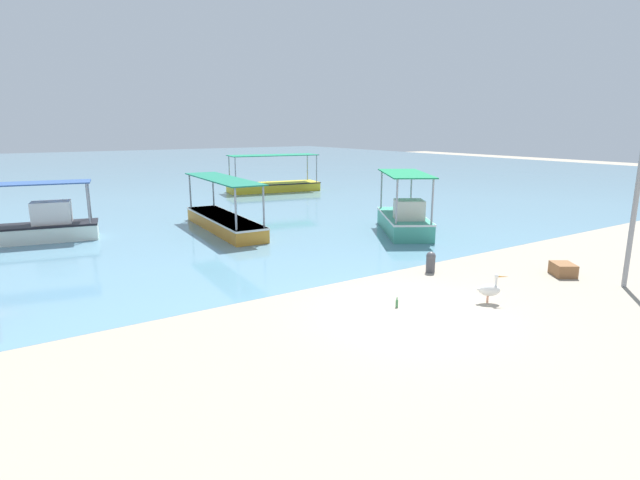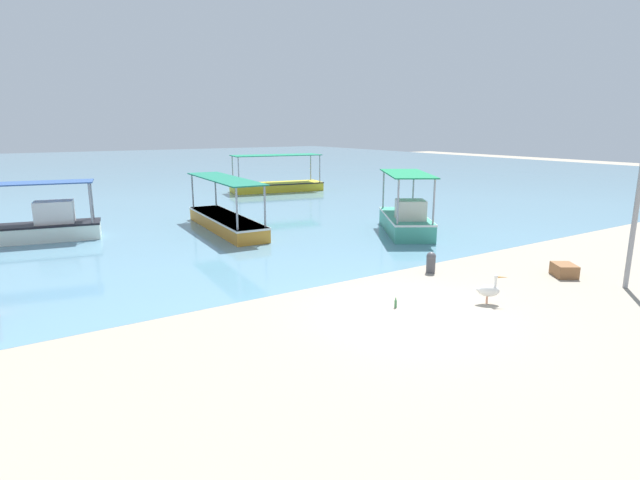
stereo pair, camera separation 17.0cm
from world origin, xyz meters
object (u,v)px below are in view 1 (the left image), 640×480
Objects in this scene: fishing_boat_outer at (404,219)px; fishing_boat_near_left at (224,220)px; pelican at (490,289)px; mooring_bollard at (431,261)px; fishing_boat_far_left at (21,228)px; cargo_crate at (563,269)px; glass_bottle at (397,303)px; fishing_boat_center at (274,184)px.

fishing_boat_near_left is at bearing 142.74° from fishing_boat_outer.
pelican reaches higher than mooring_bollard.
fishing_boat_far_left reaches higher than cargo_crate.
pelican is 2.96× the size of glass_bottle.
cargo_crate is (3.19, -2.54, -0.16)m from mooring_bollard.
fishing_boat_outer is 6.33× the size of cargo_crate.
pelican is at bearing -56.43° from fishing_boat_far_left.
mooring_bollard is (2.94, -9.84, -0.13)m from fishing_boat_near_left.
mooring_bollard is at bearing 74.87° from pelican.
fishing_boat_near_left is 8.04m from fishing_boat_far_left.
fishing_boat_far_left reaches higher than fishing_boat_near_left.
glass_bottle is at bearing 154.23° from pelican.
fishing_boat_near_left is at bearing 106.63° from mooring_bollard.
fishing_boat_near_left is 13.80m from fishing_boat_center.
pelican is 1.18× the size of mooring_bollard.
pelican is at bearing -105.13° from mooring_bollard.
fishing_boat_center is 24.15m from glass_bottle.
pelican is 3.00m from mooring_bollard.
fishing_boat_outer is 15.95m from fishing_boat_center.
cargo_crate is (13.87, -14.55, -0.41)m from fishing_boat_far_left.
pelican is at bearing -118.19° from fishing_boat_outer.
fishing_boat_far_left is 17.89m from pelican.
fishing_boat_center is 9.95× the size of mooring_bollard.
mooring_bollard is (-5.43, -20.81, -0.14)m from fishing_boat_center.
fishing_boat_far_left is 0.92× the size of fishing_boat_center.
pelican is (-4.22, -7.88, -0.25)m from fishing_boat_outer.
mooring_bollard is 4.08m from cargo_crate.
fishing_boat_far_left is at bearing 131.63° from mooring_bollard.
fishing_boat_outer reaches higher than cargo_crate.
fishing_boat_near_left is 1.44× the size of fishing_boat_outer.
pelican is at bearing -80.39° from fishing_boat_near_left.
fishing_boat_outer is 6.01× the size of pelican.
cargo_crate is at bearing -38.54° from mooring_bollard.
fishing_boat_far_left is at bearing 118.94° from glass_bottle.
fishing_boat_near_left is 1.03× the size of fishing_boat_center.
fishing_boat_outer is 6.06m from mooring_bollard.
fishing_boat_center is (16.10, 8.80, -0.11)m from fishing_boat_far_left.
glass_bottle is (-2.25, 1.09, -0.27)m from pelican.
fishing_boat_far_left is 8.20× the size of cargo_crate.
pelican reaches higher than glass_bottle.
fishing_boat_outer is 9.40m from glass_bottle.
fishing_boat_far_left is at bearing 123.57° from pelican.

